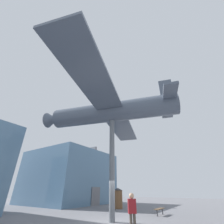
% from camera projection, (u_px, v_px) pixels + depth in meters
% --- Properties ---
extents(ground_plane, '(80.00, 80.00, 0.00)m').
position_uv_depth(ground_plane, '(112.00, 222.00, 9.90)').
color(ground_plane, slate).
extents(glass_pavilion_right, '(11.66, 11.41, 8.22)m').
position_uv_depth(glass_pavilion_right, '(70.00, 177.00, 25.11)').
color(glass_pavilion_right, slate).
rests_on(glass_pavilion_right, ground_plane).
extents(support_pylon_central, '(0.41, 0.41, 7.35)m').
position_uv_depth(support_pylon_central, '(112.00, 164.00, 11.61)').
color(support_pylon_central, slate).
rests_on(support_pylon_central, ground_plane).
extents(suspended_airplane, '(17.31, 13.01, 3.43)m').
position_uv_depth(suspended_airplane, '(110.00, 112.00, 13.80)').
color(suspended_airplane, '#4C5666').
rests_on(suspended_airplane, support_pylon_central).
extents(visitor_person, '(0.43, 0.45, 1.75)m').
position_uv_depth(visitor_person, '(132.00, 209.00, 7.59)').
color(visitor_person, '#4C4238').
rests_on(visitor_person, ground_plane).
extents(plaza_bench, '(1.69, 0.43, 0.50)m').
position_uv_depth(plaza_bench, '(160.00, 209.00, 12.80)').
color(plaza_bench, brown).
rests_on(plaza_bench, ground_plane).
extents(info_kiosk, '(1.26, 1.26, 2.14)m').
position_uv_depth(info_kiosk, '(118.00, 198.00, 17.69)').
color(info_kiosk, brown).
rests_on(info_kiosk, ground_plane).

